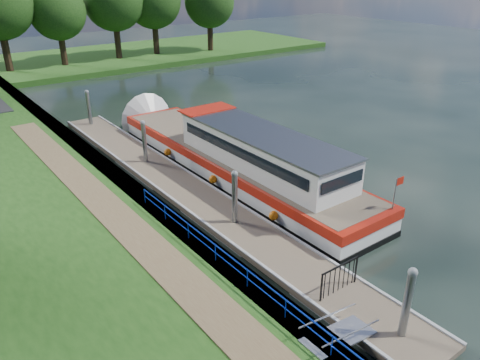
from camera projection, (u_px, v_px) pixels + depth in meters
ground at (387, 335)px, 15.45m from camera, size 160.00×160.00×0.00m
bank_edge at (124, 187)px, 24.80m from camera, size 1.10×90.00×0.78m
far_bank at (109, 58)px, 59.64m from camera, size 60.00×18.00×0.60m
footpath at (153, 251)px, 18.54m from camera, size 1.60×40.00×0.05m
blue_fence at (266, 288)px, 15.58m from camera, size 0.04×18.04×0.72m
pontoon at (185, 191)px, 24.82m from camera, size 2.50×30.00×0.56m
mooring_piles at (184, 172)px, 24.36m from camera, size 0.30×27.30×3.55m
gangway at (339, 336)px, 14.54m from camera, size 2.58×1.00×0.92m
gate_panel at (340, 274)px, 16.57m from camera, size 1.85×0.05×1.15m
barge at (230, 155)px, 27.07m from camera, size 4.36×21.15×4.78m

